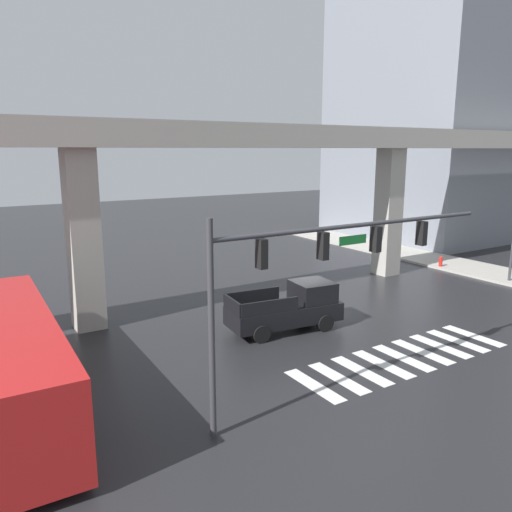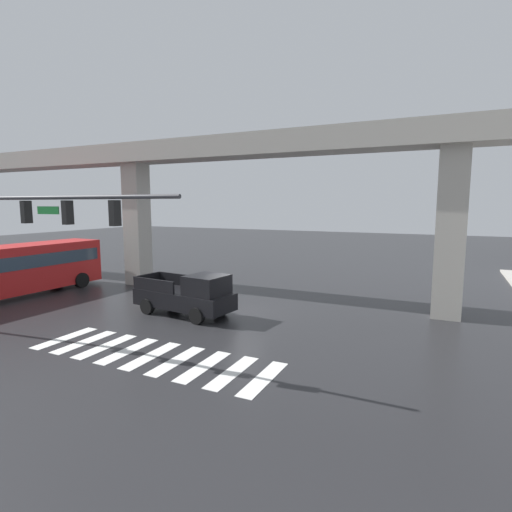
{
  "view_description": "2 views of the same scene",
  "coord_description": "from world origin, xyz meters",
  "px_view_note": "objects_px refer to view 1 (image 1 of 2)",
  "views": [
    {
      "loc": [
        -14.5,
        -18.75,
        7.92
      ],
      "look_at": [
        -0.61,
        3.41,
        2.35
      ],
      "focal_mm": 35.13,
      "sensor_mm": 36.0,
      "label": 1
    },
    {
      "loc": [
        9.26,
        -17.12,
        5.37
      ],
      "look_at": [
        0.58,
        1.05,
        2.75
      ],
      "focal_mm": 28.07,
      "sensor_mm": 36.0,
      "label": 2
    }
  ],
  "objects_px": {
    "pickup_truck": "(290,308)",
    "city_bus": "(10,358)",
    "fire_hydrant": "(441,262)",
    "traffic_signal_mast": "(319,259)"
  },
  "relations": [
    {
      "from": "city_bus",
      "to": "traffic_signal_mast",
      "type": "xyz_separation_m",
      "value": [
        8.19,
        -4.56,
        2.96
      ]
    },
    {
      "from": "pickup_truck",
      "to": "city_bus",
      "type": "relative_size",
      "value": 0.49
    },
    {
      "from": "fire_hydrant",
      "to": "city_bus",
      "type": "bearing_deg",
      "value": -168.72
    },
    {
      "from": "pickup_truck",
      "to": "traffic_signal_mast",
      "type": "height_order",
      "value": "traffic_signal_mast"
    },
    {
      "from": "city_bus",
      "to": "traffic_signal_mast",
      "type": "height_order",
      "value": "traffic_signal_mast"
    },
    {
      "from": "pickup_truck",
      "to": "fire_hydrant",
      "type": "xyz_separation_m",
      "value": [
        15.57,
        4.09,
        -0.56
      ]
    },
    {
      "from": "city_bus",
      "to": "traffic_signal_mast",
      "type": "relative_size",
      "value": 1.0
    },
    {
      "from": "pickup_truck",
      "to": "city_bus",
      "type": "height_order",
      "value": "city_bus"
    },
    {
      "from": "pickup_truck",
      "to": "city_bus",
      "type": "xyz_separation_m",
      "value": [
        -11.42,
        -1.29,
        0.73
      ]
    },
    {
      "from": "pickup_truck",
      "to": "fire_hydrant",
      "type": "bearing_deg",
      "value": 14.73
    }
  ]
}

